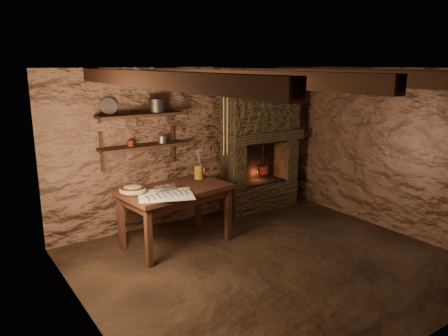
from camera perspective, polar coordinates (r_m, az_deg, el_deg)
floor at (r=5.68m, az=5.88°, el=-12.22°), size 4.50×4.50×0.00m
back_wall at (r=6.88m, az=-4.62°, el=2.96°), size 4.50×0.04×2.40m
front_wall at (r=4.02m, az=24.99°, el=-6.07°), size 4.50×0.04×2.40m
left_wall at (r=4.23m, az=-17.89°, el=-4.51°), size 0.04×4.00×2.40m
right_wall at (r=6.91m, az=20.62°, el=2.18°), size 0.04×4.00×2.40m
ceiling at (r=5.11m, az=6.55°, el=12.78°), size 4.50×4.00×0.04m
beam_far_left at (r=4.29m, az=-9.20°, el=11.35°), size 0.14×3.95×0.16m
beam_mid_left at (r=4.80m, az=1.88°, el=11.74°), size 0.14×3.95×0.16m
beam_mid_right at (r=5.45m, az=10.61°, el=11.74°), size 0.14×3.95×0.16m
beam_far_right at (r=6.19m, az=17.36°, el=11.57°), size 0.14×3.95×0.16m
shelf_lower at (r=6.35m, az=-10.61°, el=2.79°), size 1.25×0.30×0.04m
shelf_upper at (r=6.28m, az=-10.79°, el=6.83°), size 1.25×0.30×0.04m
hearth at (r=7.38m, az=4.77°, el=3.89°), size 1.43×0.51×2.30m
work_table at (r=6.04m, az=-6.28°, el=-6.03°), size 1.54×1.00×0.83m
linen_cloth at (r=5.60m, az=-7.62°, el=-3.49°), size 0.84×0.76×0.01m
pewter_cutlery_row at (r=5.58m, az=-7.52°, el=-3.45°), size 0.62×0.42×0.01m
drinking_glasses at (r=5.71m, az=-8.04°, el=-2.66°), size 0.22×0.07×0.09m
stoneware_jug at (r=6.30m, az=-3.31°, el=0.30°), size 0.14×0.13×0.45m
wooden_bowl at (r=5.73m, az=-11.82°, el=-2.87°), size 0.41×0.41×0.13m
iron_stockpot at (r=6.37m, az=-8.82°, el=7.96°), size 0.29×0.29×0.17m
tin_pan at (r=6.20m, az=-14.84°, el=7.82°), size 0.25×0.14×0.23m
small_kettle at (r=6.46m, az=-8.09°, el=3.72°), size 0.18×0.16×0.16m
rusty_tin at (r=6.27m, az=-12.10°, el=3.17°), size 0.11×0.11×0.08m
red_pot at (r=7.47m, az=5.10°, el=-0.14°), size 0.25×0.25×0.54m
hanging_ropes at (r=6.01m, az=0.20°, el=7.26°), size 0.08×0.08×1.20m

